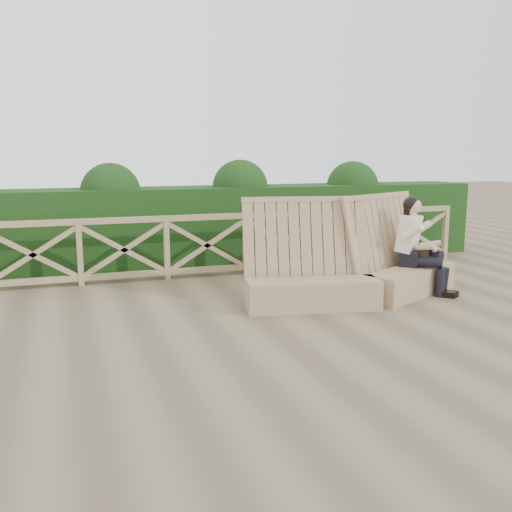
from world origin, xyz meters
name	(u,v)px	position (x,y,z in m)	size (l,w,h in m)	color
ground	(280,334)	(0.00, 0.00, 0.00)	(60.00, 60.00, 0.00)	brown
bench	(361,275)	(1.72, 1.12, 0.39)	(3.63, 1.50, 1.55)	#9C7659
woman	(417,243)	(2.78, 1.28, 0.77)	(0.84, 0.96, 1.50)	black
guardrail	(207,245)	(0.00, 3.50, 0.55)	(10.10, 0.09, 1.10)	#9C875A
hedge	(191,226)	(0.00, 4.70, 0.75)	(12.00, 1.20, 1.50)	black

